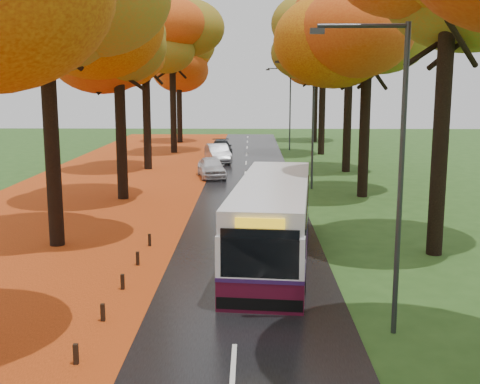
{
  "coord_description": "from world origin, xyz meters",
  "views": [
    {
      "loc": [
        0.4,
        -7.11,
        6.54
      ],
      "look_at": [
        0.0,
        14.52,
        2.6
      ],
      "focal_mm": 45.0,
      "sensor_mm": 36.0,
      "label": 1
    }
  ],
  "objects_px": {
    "streetlamp_mid": "(309,113)",
    "bus": "(273,218)",
    "streetlamp_far": "(288,102)",
    "car_silver": "(218,153)",
    "car_dark": "(221,147)",
    "car_white": "(211,167)",
    "streetlamp_near": "(392,156)"
  },
  "relations": [
    {
      "from": "streetlamp_mid",
      "to": "car_silver",
      "type": "distance_m",
      "value": 14.29
    },
    {
      "from": "streetlamp_far",
      "to": "bus",
      "type": "height_order",
      "value": "streetlamp_far"
    },
    {
      "from": "streetlamp_far",
      "to": "car_silver",
      "type": "relative_size",
      "value": 1.73
    },
    {
      "from": "streetlamp_near",
      "to": "car_white",
      "type": "height_order",
      "value": "streetlamp_near"
    },
    {
      "from": "streetlamp_near",
      "to": "streetlamp_mid",
      "type": "xyz_separation_m",
      "value": [
        0.0,
        22.0,
        0.0
      ]
    },
    {
      "from": "streetlamp_far",
      "to": "car_dark",
      "type": "relative_size",
      "value": 1.76
    },
    {
      "from": "streetlamp_far",
      "to": "car_white",
      "type": "bearing_deg",
      "value": -109.56
    },
    {
      "from": "streetlamp_near",
      "to": "streetlamp_far",
      "type": "distance_m",
      "value": 44.0
    },
    {
      "from": "streetlamp_near",
      "to": "car_white",
      "type": "bearing_deg",
      "value": 103.47
    },
    {
      "from": "bus",
      "to": "streetlamp_near",
      "type": "bearing_deg",
      "value": -61.8
    },
    {
      "from": "streetlamp_far",
      "to": "car_silver",
      "type": "xyz_separation_m",
      "value": [
        -6.3,
        -9.79,
        -3.91
      ]
    },
    {
      "from": "streetlamp_mid",
      "to": "bus",
      "type": "relative_size",
      "value": 0.7
    },
    {
      "from": "car_silver",
      "to": "streetlamp_near",
      "type": "bearing_deg",
      "value": -92.46
    },
    {
      "from": "car_dark",
      "to": "streetlamp_mid",
      "type": "bearing_deg",
      "value": -75.45
    },
    {
      "from": "streetlamp_far",
      "to": "streetlamp_mid",
      "type": "bearing_deg",
      "value": -90.0
    },
    {
      "from": "streetlamp_near",
      "to": "bus",
      "type": "height_order",
      "value": "streetlamp_near"
    },
    {
      "from": "car_silver",
      "to": "car_dark",
      "type": "relative_size",
      "value": 1.02
    },
    {
      "from": "streetlamp_mid",
      "to": "car_white",
      "type": "relative_size",
      "value": 1.91
    },
    {
      "from": "streetlamp_mid",
      "to": "car_dark",
      "type": "xyz_separation_m",
      "value": [
        -6.25,
        17.72,
        -4.01
      ]
    },
    {
      "from": "streetlamp_mid",
      "to": "streetlamp_far",
      "type": "distance_m",
      "value": 22.0
    },
    {
      "from": "streetlamp_near",
      "to": "car_silver",
      "type": "height_order",
      "value": "streetlamp_near"
    },
    {
      "from": "car_silver",
      "to": "streetlamp_far",
      "type": "bearing_deg",
      "value": 44.35
    },
    {
      "from": "streetlamp_far",
      "to": "bus",
      "type": "relative_size",
      "value": 0.7
    },
    {
      "from": "car_dark",
      "to": "car_silver",
      "type": "bearing_deg",
      "value": -95.34
    },
    {
      "from": "streetlamp_far",
      "to": "car_dark",
      "type": "height_order",
      "value": "streetlamp_far"
    },
    {
      "from": "streetlamp_far",
      "to": "bus",
      "type": "bearing_deg",
      "value": -94.18
    },
    {
      "from": "streetlamp_mid",
      "to": "bus",
      "type": "xyz_separation_m",
      "value": [
        -2.73,
        -15.34,
        -3.13
      ]
    },
    {
      "from": "bus",
      "to": "car_dark",
      "type": "bearing_deg",
      "value": 102.02
    },
    {
      "from": "bus",
      "to": "car_white",
      "type": "relative_size",
      "value": 2.71
    },
    {
      "from": "streetlamp_mid",
      "to": "bus",
      "type": "bearing_deg",
      "value": -100.08
    },
    {
      "from": "car_white",
      "to": "car_dark",
      "type": "relative_size",
      "value": 0.92
    },
    {
      "from": "streetlamp_near",
      "to": "car_silver",
      "type": "xyz_separation_m",
      "value": [
        -6.3,
        34.21,
        -3.91
      ]
    }
  ]
}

